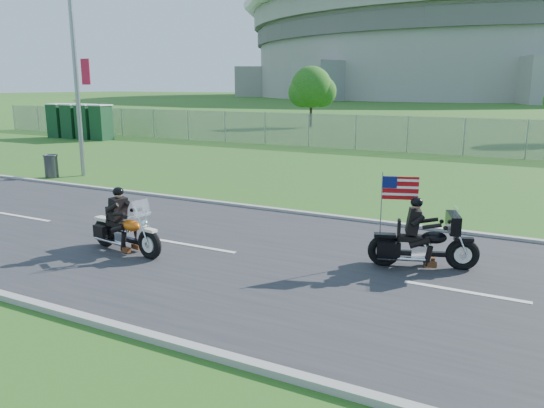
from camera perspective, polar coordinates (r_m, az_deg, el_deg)
The scene contains 15 objects.
ground at distance 11.49m, azimuth -0.14°, elevation -6.11°, with size 420.00×420.00×0.00m, color #275019.
road at distance 11.48m, azimuth -0.14°, elevation -6.02°, with size 120.00×8.00×0.04m, color #28282B.
curb_north at distance 15.03m, azimuth 7.11°, elevation -1.46°, with size 120.00×0.18×0.12m, color #9E9B93.
curb_south at distance 8.38m, azimuth -13.61°, elevation -13.56°, with size 120.00×0.18×0.12m, color #9E9B93.
fence at distance 31.39m, azimuth 9.01°, elevation 7.64°, with size 60.00×0.03×2.00m, color gray.
stadium at distance 181.74m, azimuth 20.60°, elevation 15.71°, with size 140.40×140.40×29.20m.
streetlight at distance 23.36m, azimuth -20.21°, elevation 16.73°, with size 0.90×2.46×10.00m.
porta_toilet_a at distance 38.06m, azimuth -17.88°, elevation 8.28°, with size 1.10×1.10×2.30m, color #123B1E.
porta_toilet_b at distance 39.07m, azimuth -19.34°, elevation 8.28°, with size 1.10×1.10×2.30m, color #123B1E.
porta_toilet_c at distance 40.10m, azimuth -20.72°, elevation 8.27°, with size 1.10×1.10×2.30m, color #123B1E.
porta_toilet_d at distance 41.15m, azimuth -22.04°, elevation 8.26°, with size 1.10×1.10×2.30m, color #123B1E.
tree_fence_mid at distance 47.62m, azimuth 4.32°, elevation 12.22°, with size 3.96×3.69×5.30m.
motorcycle_lead at distance 12.31m, azimuth -15.55°, elevation -2.96°, with size 2.23×0.75×1.51m.
motorcycle_follow at distance 11.27m, azimuth 15.93°, elevation -4.23°, with size 2.17×1.07×1.87m.
trash_can at distance 23.36m, azimuth -22.65°, elevation 3.74°, with size 0.52×0.52×0.91m, color #3B3B40.
Camera 1 is at (5.09, -9.60, 3.71)m, focal length 35.00 mm.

